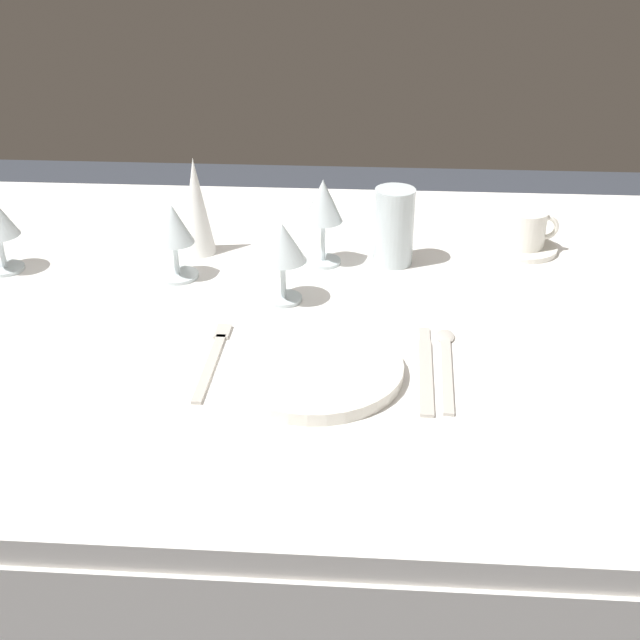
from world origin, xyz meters
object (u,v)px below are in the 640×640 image
fork_outer (213,357)px  coffee_cup_left (526,228)px  drink_tumbler (394,227)px  spoon_soup (446,359)px  dinner_knife (426,370)px  wine_glass_centre (282,246)px  wine_glass_right (323,205)px  napkin_folded (196,206)px  dinner_plate (314,369)px  wine_glass_far (173,229)px

fork_outer → coffee_cup_left: (0.50, 0.42, 0.04)m
fork_outer → drink_tumbler: drink_tumbler is taller
spoon_soup → drink_tumbler: drink_tumbler is taller
dinner_knife → wine_glass_centre: bearing=137.1°
wine_glass_right → napkin_folded: napkin_folded is taller
napkin_folded → wine_glass_centre: bearing=-46.4°
wine_glass_centre → dinner_plate: bearing=-73.4°
dinner_plate → spoon_soup: dinner_plate is taller
fork_outer → wine_glass_right: wine_glass_right is taller
dinner_plate → dinner_knife: dinner_plate is taller
spoon_soup → dinner_knife: bearing=-132.3°
fork_outer → wine_glass_centre: bearing=66.7°
spoon_soup → napkin_folded: (-0.42, 0.35, 0.09)m
spoon_soup → coffee_cup_left: (0.17, 0.40, 0.04)m
coffee_cup_left → napkin_folded: bearing=-175.6°
fork_outer → wine_glass_far: 0.30m
wine_glass_far → drink_tumbler: size_ratio=0.96×
fork_outer → napkin_folded: size_ratio=1.18×
fork_outer → drink_tumbler: bearing=53.3°
dinner_plate → dinner_knife: size_ratio=1.07×
dinner_knife → napkin_folded: bearing=135.5°
napkin_folded → dinner_knife: bearing=-44.5°
coffee_cup_left → wine_glass_far: size_ratio=0.74×
wine_glass_right → napkin_folded: 0.23m
coffee_cup_left → dinner_plate: bearing=-128.3°
coffee_cup_left → spoon_soup: bearing=-113.1°
fork_outer → dinner_plate: bearing=-12.0°
dinner_plate → dinner_knife: (0.15, 0.02, -0.01)m
drink_tumbler → napkin_folded: napkin_folded is taller
dinner_plate → dinner_knife: 0.15m
dinner_knife → wine_glass_far: (-0.41, 0.28, 0.09)m
dinner_plate → wine_glass_centre: bearing=106.6°
fork_outer → wine_glass_far: size_ratio=1.60×
wine_glass_far → drink_tumbler: 0.38m
napkin_folded → dinner_plate: bearing=-59.2°
dinner_knife → wine_glass_far: wine_glass_far is taller
dinner_plate → coffee_cup_left: bearing=51.7°
fork_outer → napkin_folded: bearing=104.0°
fork_outer → spoon_soup: (0.33, 0.02, 0.00)m
dinner_knife → drink_tumbler: size_ratio=1.68×
drink_tumbler → napkin_folded: (-0.35, 0.02, 0.02)m
napkin_folded → spoon_soup: bearing=-39.7°
wine_glass_far → coffee_cup_left: bearing=14.0°
dinner_knife → wine_glass_right: (-0.16, 0.35, 0.11)m
wine_glass_right → drink_tumbler: 0.13m
fork_outer → coffee_cup_left: coffee_cup_left is taller
spoon_soup → coffee_cup_left: coffee_cup_left is taller
dinner_plate → fork_outer: dinner_plate is taller
wine_glass_right → napkin_folded: size_ratio=0.87×
dinner_knife → wine_glass_right: wine_glass_right is taller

